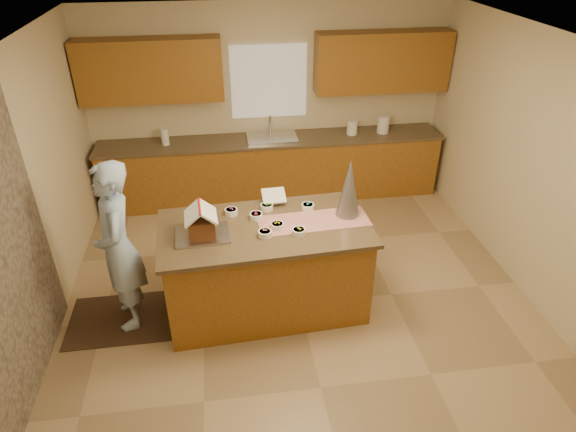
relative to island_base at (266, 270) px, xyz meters
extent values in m
plane|color=tan|center=(0.36, -0.02, -0.48)|extent=(5.50, 5.50, 0.00)
plane|color=silver|center=(0.36, -0.02, 2.22)|extent=(5.50, 5.50, 0.00)
plane|color=beige|center=(0.36, 2.73, 0.87)|extent=(5.50, 5.50, 0.00)
plane|color=beige|center=(-2.14, -0.02, 0.87)|extent=(5.50, 5.50, 0.00)
plane|color=beige|center=(2.86, -0.02, 0.87)|extent=(5.50, 5.50, 0.00)
cube|color=white|center=(0.36, 2.70, 1.17)|extent=(1.05, 0.03, 1.00)
cube|color=#9C6A20|center=(0.36, 2.43, -0.04)|extent=(4.80, 0.60, 0.88)
cube|color=brown|center=(0.36, 2.43, 0.42)|extent=(4.85, 0.63, 0.04)
cube|color=#9E5E21|center=(-1.19, 2.55, 1.42)|extent=(1.85, 0.35, 0.80)
cube|color=#9E5E21|center=(1.91, 2.55, 1.42)|extent=(1.85, 0.35, 0.80)
cube|color=silver|center=(0.36, 2.43, 0.41)|extent=(0.70, 0.45, 0.12)
cylinder|color=silver|center=(0.36, 2.61, 0.58)|extent=(0.03, 0.03, 0.28)
cube|color=#9C6A20|center=(0.00, 0.00, 0.00)|extent=(2.02, 1.09, 0.96)
cube|color=brown|center=(0.00, 0.00, 0.50)|extent=(2.11, 1.18, 0.04)
cube|color=#9D150B|center=(0.49, 0.03, 0.53)|extent=(1.12, 0.45, 0.01)
cube|color=silver|center=(-0.60, -0.09, 0.54)|extent=(0.52, 0.40, 0.03)
cube|color=white|center=(0.14, 0.42, 0.62)|extent=(0.25, 0.20, 0.10)
cone|color=#A6A4B0|center=(0.85, 0.10, 0.83)|extent=(0.25, 0.25, 0.60)
cube|color=black|center=(-1.45, 0.00, -0.48)|extent=(1.20, 0.78, 0.01)
imported|color=#AFCBF8|center=(-1.40, 0.00, 0.41)|extent=(0.54, 0.71, 1.77)
cylinder|color=white|center=(1.51, 2.43, 0.54)|extent=(0.15, 0.15, 0.21)
cylinder|color=white|center=(1.97, 2.43, 0.56)|extent=(0.17, 0.17, 0.24)
cylinder|color=white|center=(1.99, 2.43, 0.53)|extent=(0.13, 0.13, 0.19)
cylinder|color=white|center=(-1.11, 2.43, 0.55)|extent=(0.10, 0.10, 0.22)
cube|color=#5C2F18|center=(-0.60, -0.09, 0.64)|extent=(0.25, 0.28, 0.18)
cube|color=white|center=(-0.67, -0.09, 0.79)|extent=(0.18, 0.31, 0.14)
cube|color=white|center=(-0.53, -0.08, 0.79)|extent=(0.18, 0.31, 0.14)
cylinder|color=red|center=(-0.60, -0.09, 0.85)|extent=(0.04, 0.31, 0.02)
cylinder|color=yellow|center=(0.31, -0.19, 0.56)|extent=(0.13, 0.13, 0.06)
cylinder|color=#E16B6A|center=(-0.02, -0.17, 0.56)|extent=(0.13, 0.13, 0.06)
cylinder|color=#30A8B7|center=(0.48, 0.26, 0.56)|extent=(0.13, 0.13, 0.06)
cylinder|color=yellow|center=(0.12, -0.06, 0.56)|extent=(0.13, 0.13, 0.06)
cylinder|color=green|center=(0.06, 0.32, 0.56)|extent=(0.13, 0.13, 0.06)
cylinder|color=#91308E|center=(-0.31, 0.28, 0.56)|extent=(0.13, 0.13, 0.06)
cylinder|color=#CD2457|center=(-0.07, 0.16, 0.56)|extent=(0.13, 0.13, 0.06)
camera|label=1|loc=(-0.37, -4.08, 3.12)|focal=30.98mm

